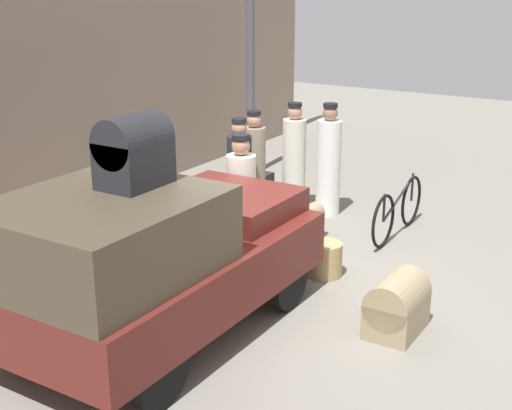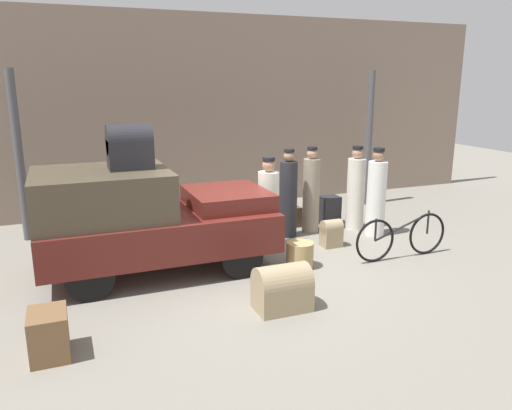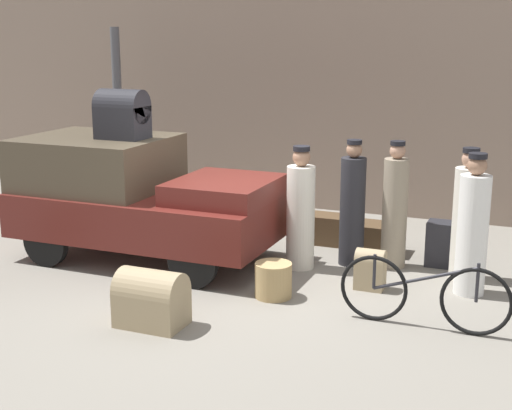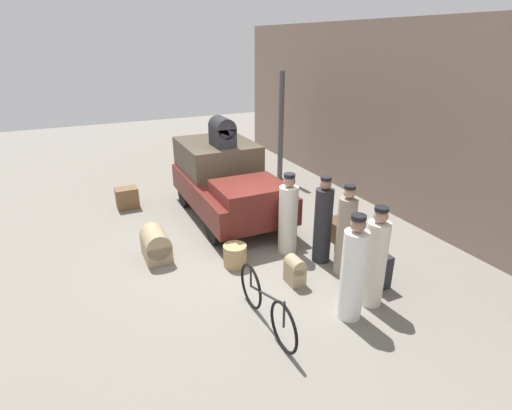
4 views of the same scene
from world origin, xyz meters
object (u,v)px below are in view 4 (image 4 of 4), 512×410
(trunk_barrel_dark, at_px, (156,245))
(suitcase_black_upright, at_px, (339,231))
(suitcase_tan_flat, at_px, (295,270))
(wicker_basket, at_px, (235,255))
(truck, at_px, (226,179))
(porter_with_bicycle, at_px, (288,217))
(porter_lifting_near_truck, at_px, (353,272))
(trunk_umber_medium, at_px, (378,270))
(suitcase_small_leather, at_px, (355,248))
(bicycle, at_px, (266,305))
(trunk_on_truck_roof, at_px, (222,132))
(conductor_in_dark_uniform, at_px, (323,223))
(trunk_wicker_pale, at_px, (127,198))
(porter_standing_middle, at_px, (346,234))
(porter_carrying_trunk, at_px, (375,261))

(trunk_barrel_dark, distance_m, suitcase_black_upright, 3.86)
(suitcase_tan_flat, bearing_deg, wicker_basket, -144.23)
(truck, xyz_separation_m, porter_with_bicycle, (2.31, 0.42, -0.14))
(porter_with_bicycle, distance_m, porter_lifting_near_truck, 2.25)
(porter_with_bicycle, height_order, suitcase_tan_flat, porter_with_bicycle)
(trunk_umber_medium, relative_size, suitcase_small_leather, 0.92)
(bicycle, xyz_separation_m, suitcase_small_leather, (-1.10, 2.54, -0.18))
(truck, distance_m, trunk_on_truck_roof, 1.14)
(porter_lifting_near_truck, xyz_separation_m, trunk_barrel_dark, (-3.10, -2.35, -0.50))
(conductor_in_dark_uniform, bearing_deg, trunk_umber_medium, 18.78)
(bicycle, xyz_separation_m, trunk_barrel_dark, (-2.75, -1.06, -0.08))
(conductor_in_dark_uniform, bearing_deg, trunk_wicker_pale, -145.27)
(suitcase_black_upright, bearing_deg, bicycle, -55.53)
(porter_standing_middle, distance_m, trunk_on_truck_roof, 3.96)
(suitcase_small_leather, bearing_deg, porter_lifting_near_truck, -40.90)
(porter_standing_middle, bearing_deg, trunk_wicker_pale, -147.50)
(truck, bearing_deg, porter_with_bicycle, 10.30)
(bicycle, distance_m, trunk_wicker_pale, 5.79)
(wicker_basket, xyz_separation_m, porter_with_bicycle, (-0.07, 1.19, 0.55))
(porter_carrying_trunk, distance_m, trunk_barrel_dark, 4.17)
(conductor_in_dark_uniform, bearing_deg, suitcase_black_upright, 123.54)
(bicycle, bearing_deg, porter_carrying_trunk, 83.22)
(wicker_basket, height_order, porter_lifting_near_truck, porter_lifting_near_truck)
(conductor_in_dark_uniform, distance_m, trunk_wicker_pale, 5.35)
(trunk_umber_medium, distance_m, trunk_on_truck_roof, 4.75)
(porter_lifting_near_truck, distance_m, trunk_umber_medium, 1.18)
(trunk_umber_medium, bearing_deg, truck, -163.14)
(porter_with_bicycle, distance_m, trunk_umber_medium, 2.00)
(porter_with_bicycle, height_order, suitcase_black_upright, porter_with_bicycle)
(suitcase_small_leather, distance_m, suitcase_black_upright, 0.77)
(bicycle, bearing_deg, trunk_umber_medium, 93.35)
(suitcase_black_upright, bearing_deg, suitcase_small_leather, -11.49)
(conductor_in_dark_uniform, relative_size, trunk_on_truck_roof, 2.54)
(trunk_umber_medium, xyz_separation_m, suitcase_tan_flat, (-0.68, -1.27, -0.04))
(trunk_wicker_pale, distance_m, suitcase_tan_flat, 5.31)
(porter_lifting_near_truck, height_order, suitcase_black_upright, porter_lifting_near_truck)
(porter_with_bicycle, xyz_separation_m, trunk_barrel_dark, (-0.86, -2.50, -0.46))
(trunk_wicker_pale, bearing_deg, trunk_umber_medium, 31.76)
(trunk_wicker_pale, xyz_separation_m, suitcase_black_upright, (3.82, 3.87, -0.05))
(porter_carrying_trunk, relative_size, porter_lifting_near_truck, 0.99)
(porter_carrying_trunk, distance_m, suitcase_small_leather, 1.61)
(trunk_barrel_dark, height_order, trunk_on_truck_roof, trunk_on_truck_roof)
(trunk_on_truck_roof, bearing_deg, porter_with_bicycle, 9.62)
(trunk_wicker_pale, height_order, trunk_umber_medium, trunk_umber_medium)
(truck, height_order, trunk_on_truck_roof, trunk_on_truck_roof)
(suitcase_small_leather, bearing_deg, trunk_umber_medium, -16.64)
(porter_with_bicycle, relative_size, suitcase_small_leather, 2.48)
(porter_with_bicycle, xyz_separation_m, suitcase_small_leather, (0.80, 1.11, -0.56))
(bicycle, relative_size, trunk_barrel_dark, 2.52)
(wicker_basket, relative_size, trunk_on_truck_roof, 0.66)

